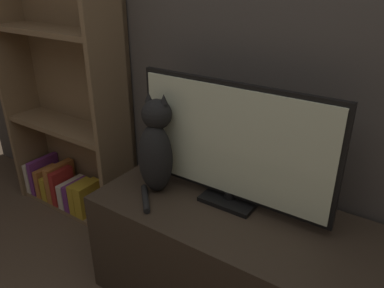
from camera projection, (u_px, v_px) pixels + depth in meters
wall_back at (279, 15)px, 1.51m from camera, size 4.80×0.05×2.60m
tv_stand at (229, 260)px, 1.70m from camera, size 1.23×0.55×0.53m
tv at (232, 145)px, 1.55m from camera, size 0.89×0.15×0.55m
cat at (156, 149)px, 1.68m from camera, size 0.19×0.29×0.47m
bookshelf at (67, 98)px, 2.28m from camera, size 0.88×0.28×1.75m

